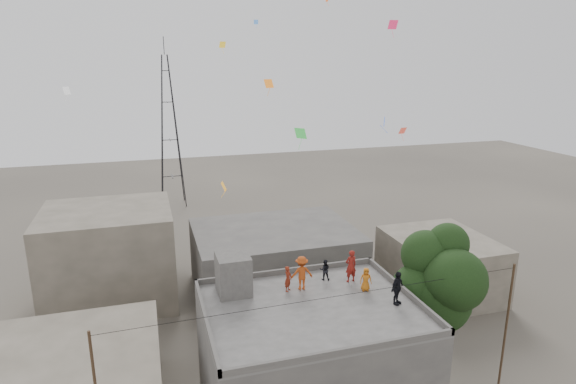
% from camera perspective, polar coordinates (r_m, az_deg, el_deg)
% --- Properties ---
extents(main_building, '(10.00, 8.00, 6.10)m').
position_cam_1_polar(main_building, '(24.87, 2.68, -19.69)').
color(main_building, '#494744').
rests_on(main_building, ground).
extents(parapet, '(10.00, 8.00, 0.30)m').
position_cam_1_polar(parapet, '(23.19, 2.78, -13.20)').
color(parapet, '#494744').
rests_on(parapet, main_building).
extents(stair_head_box, '(1.60, 1.80, 2.00)m').
position_cam_1_polar(stair_head_box, '(24.33, -6.50, -9.60)').
color(stair_head_box, '#494744').
rests_on(stair_head_box, main_building).
extents(neighbor_north, '(12.00, 9.00, 5.00)m').
position_cam_1_polar(neighbor_north, '(37.41, -1.58, -8.03)').
color(neighbor_north, '#494744').
rests_on(neighbor_north, ground).
extents(neighbor_northwest, '(9.00, 8.00, 7.00)m').
position_cam_1_polar(neighbor_northwest, '(37.92, -20.35, -7.07)').
color(neighbor_northwest, '#5C5549').
rests_on(neighbor_northwest, ground).
extents(neighbor_east, '(7.00, 8.00, 4.40)m').
position_cam_1_polar(neighbor_east, '(38.94, 17.56, -8.29)').
color(neighbor_east, '#5C5549').
rests_on(neighbor_east, ground).
extents(tree, '(4.90, 4.60, 9.10)m').
position_cam_1_polar(tree, '(26.84, 17.58, -10.14)').
color(tree, black).
rests_on(tree, ground).
extents(utility_line, '(20.12, 0.62, 7.40)m').
position_cam_1_polar(utility_line, '(23.62, 4.99, -19.56)').
color(utility_line, black).
rests_on(utility_line, ground).
extents(transmission_tower, '(2.97, 2.97, 20.01)m').
position_cam_1_polar(transmission_tower, '(59.82, -13.88, 6.93)').
color(transmission_tower, black).
rests_on(transmission_tower, ground).
extents(person_red_adult, '(0.68, 0.49, 1.75)m').
position_cam_1_polar(person_red_adult, '(25.55, 7.46, -8.69)').
color(person_red_adult, maroon).
rests_on(person_red_adult, main_building).
extents(person_orange_child, '(0.68, 0.54, 1.22)m').
position_cam_1_polar(person_orange_child, '(24.83, 9.20, -10.18)').
color(person_orange_child, '#C36716').
rests_on(person_orange_child, main_building).
extents(person_dark_child, '(0.66, 0.58, 1.13)m').
position_cam_1_polar(person_dark_child, '(25.73, 4.38, -9.17)').
color(person_dark_child, black).
rests_on(person_dark_child, main_building).
extents(person_dark_adult, '(1.04, 0.85, 1.66)m').
position_cam_1_polar(person_dark_adult, '(23.73, 12.81, -11.05)').
color(person_dark_adult, black).
rests_on(person_dark_adult, main_building).
extents(person_orange_adult, '(1.19, 0.74, 1.77)m').
position_cam_1_polar(person_orange_adult, '(24.55, 1.63, -9.57)').
color(person_orange_adult, '#A73D13').
rests_on(person_orange_adult, main_building).
extents(person_red_child, '(0.55, 0.57, 1.32)m').
position_cam_1_polar(person_red_child, '(24.47, 0.00, -10.24)').
color(person_red_child, maroon).
rests_on(person_red_child, main_building).
extents(kites, '(19.82, 15.13, 10.47)m').
position_cam_1_polar(kites, '(26.85, -1.27, 13.26)').
color(kites, orange).
rests_on(kites, ground).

